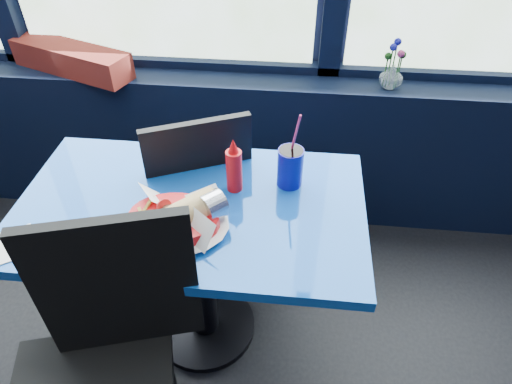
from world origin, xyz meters
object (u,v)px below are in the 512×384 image
planter_box (71,59)px  flower_vase (392,73)px  chair_near_front (104,361)px  food_basket (176,218)px  near_table (195,240)px  chair_near_back (220,190)px  ketchup_bottle (234,168)px  soda_cup (290,166)px

planter_box → flower_vase: (1.51, -0.01, 0.01)m
chair_near_front → food_basket: chair_near_front is taller
near_table → flower_vase: (0.76, 0.83, 0.30)m
chair_near_back → food_basket: 0.51m
chair_near_front → ketchup_bottle: size_ratio=4.90×
chair_near_back → flower_vase: (0.72, 0.51, 0.33)m
planter_box → ketchup_bottle: bearing=-18.5°
flower_vase → ketchup_bottle: flower_vase is taller
flower_vase → soda_cup: size_ratio=0.73×
near_table → ketchup_bottle: (0.14, 0.10, 0.27)m
planter_box → food_basket: size_ratio=1.68×
near_table → food_basket: (-0.02, -0.12, 0.22)m
planter_box → food_basket: planter_box is taller
near_table → soda_cup: soda_cup is taller
chair_near_front → chair_near_back: (0.19, 0.83, -0.05)m
near_table → ketchup_bottle: bearing=35.2°
food_basket → near_table: bearing=63.0°
near_table → chair_near_back: bearing=83.1°
near_table → chair_near_back: size_ratio=1.27×
chair_near_back → planter_box: size_ratio=1.50×
planter_box → soda_cup: bearing=-11.4°
chair_near_back → planter_box: (-0.79, 0.51, 0.32)m
near_table → ketchup_bottle: ketchup_bottle is taller
ketchup_bottle → soda_cup: (0.19, 0.05, -0.02)m
near_table → flower_vase: size_ratio=5.34×
chair_near_front → food_basket: (0.14, 0.39, 0.20)m
food_basket → ketchup_bottle: 0.27m
chair_near_back → near_table: bearing=59.3°
chair_near_back → flower_vase: 0.94m
food_basket → soda_cup: soda_cup is taller
ketchup_bottle → near_table: bearing=-144.8°
planter_box → soda_cup: 1.29m
food_basket → soda_cup: 0.44m
chair_near_back → food_basket: bearing=59.1°
near_table → planter_box: size_ratio=1.91×
chair_near_front → flower_vase: size_ratio=4.59×
chair_near_back → soda_cup: size_ratio=3.06×
chair_near_back → flower_vase: size_ratio=4.21×
planter_box → near_table: bearing=-27.1°
flower_vase → ketchup_bottle: size_ratio=1.07×
chair_near_front → flower_vase: chair_near_front is taller
chair_near_back → ketchup_bottle: size_ratio=4.49×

